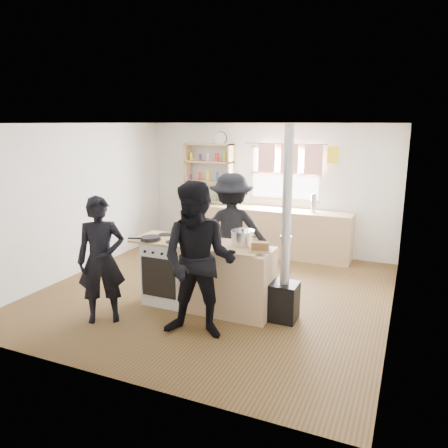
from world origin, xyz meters
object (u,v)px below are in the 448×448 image
Objects in this scene: stockpot_counter at (243,238)px; person_near_left at (101,260)px; person_far at (231,231)px; thermos at (314,204)px; person_near_right at (199,261)px; roast_tray at (197,240)px; bread_board at (260,247)px; flue_heater at (285,272)px; skillet_greens at (151,238)px; stockpot_stove at (185,230)px; cooking_island at (208,275)px.

stockpot_counter is 1.83m from person_near_left.
person_far is (-0.50, 0.82, -0.15)m from stockpot_counter.
person_near_right reaches higher than thermos.
thermos is at bearing 71.01° from roast_tray.
bread_board is 0.13× the size of flue_heater.
skillet_greens is 1.32m from person_far.
flue_heater is 1.19m from person_near_right.
flue_heater is 1.53× the size of person_near_left.
roast_tray is 1.29× the size of stockpot_counter.
thermos reaches higher than bread_board.
stockpot_counter reaches higher than stockpot_stove.
cooking_island is 0.94m from bread_board.
person_near_right reaches higher than person_far.
flue_heater is at bearing 35.67° from person_near_right.
thermos is 2.86m from stockpot_stove.
bread_board is 0.17× the size of person_near_right.
cooking_island is 1.21× the size of person_near_left.
skillet_greens is 0.14× the size of flue_heater.
person_near_right is (0.40, -0.74, -0.03)m from roast_tray.
bread_board is at bearing -13.69° from stockpot_stove.
cooking_island is 4.93× the size of roast_tray.
roast_tray is at bearing 12.97° from skillet_greens.
stockpot_stove is (0.31, 0.41, 0.06)m from skillet_greens.
thermos reaches higher than roast_tray.
stockpot_stove is at bearing -116.96° from thermos.
cooking_island is 0.94m from person_near_right.
person_far is (-0.02, 0.89, 0.42)m from cooking_island.
stockpot_stove is 1.28m from person_near_left.
bread_board is 2.01m from person_near_left.
stockpot_stove is 0.96m from stockpot_counter.
stockpot_stove is 0.13× the size of person_near_right.
cooking_island is 0.75m from stockpot_counter.
roast_tray is 1.24× the size of bread_board.
flue_heater is 2.33m from person_near_left.
stockpot_stove reaches higher than roast_tray.
bread_board reaches higher than roast_tray.
skillet_greens is 1.28m from stockpot_counter.
stockpot_stove is (-0.33, 0.26, 0.05)m from roast_tray.
person_near_left is at bearing -111.73° from skillet_greens.
cooking_island is at bearing 15.99° from roast_tray.
stockpot_counter reaches higher than skillet_greens.
thermos is 2.07m from person_far.
flue_heater is at bearing -6.48° from stockpot_stove.
person_far is at bearing 142.12° from flue_heater.
stockpot_counter reaches higher than roast_tray.
flue_heater reaches higher than person_far.
flue_heater is (1.21, 0.08, -0.32)m from roast_tray.
skillet_greens is 0.78m from person_near_left.
stockpot_stove is 0.82m from person_far.
thermos is 1.35× the size of stockpot_stove.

